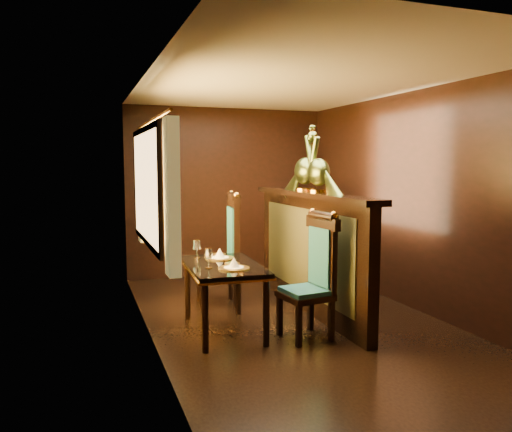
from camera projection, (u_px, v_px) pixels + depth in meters
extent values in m
plane|color=black|center=(294.00, 321.00, 5.31)|extent=(5.00, 5.00, 0.00)
cube|color=black|center=(227.00, 192.00, 7.52)|extent=(3.00, 0.04, 2.50)
cube|color=black|center=(475.00, 239.00, 2.84)|extent=(3.00, 0.04, 2.50)
cube|color=black|center=(149.00, 209.00, 4.68)|extent=(0.04, 5.00, 2.50)
cube|color=black|center=(415.00, 201.00, 5.69)|extent=(0.04, 5.00, 2.50)
cube|color=beige|center=(296.00, 82.00, 5.05)|extent=(3.00, 5.00, 0.04)
cube|color=#FFC672|center=(145.00, 186.00, 4.94)|extent=(0.01, 1.70, 1.05)
cube|color=gold|center=(172.00, 198.00, 4.07)|extent=(0.10, 0.22, 1.30)
cube|color=gold|center=(143.00, 187.00, 5.89)|extent=(0.10, 0.22, 1.30)
cylinder|color=gold|center=(151.00, 121.00, 4.90)|extent=(0.03, 2.20, 0.03)
cube|color=black|center=(310.00, 255.00, 5.64)|extent=(0.12, 2.60, 1.30)
cube|color=#3D3A1C|center=(305.00, 251.00, 5.61)|extent=(0.02, 2.20, 0.95)
cube|color=black|center=(311.00, 195.00, 5.56)|extent=(0.26, 2.70, 0.06)
cube|color=black|center=(223.00, 266.00, 4.94)|extent=(0.75, 1.18, 0.04)
cube|color=gold|center=(223.00, 269.00, 4.94)|extent=(0.77, 1.20, 0.02)
cylinder|color=black|center=(205.00, 318.00, 4.40)|extent=(0.06, 0.06, 0.63)
cylinder|color=black|center=(266.00, 313.00, 4.56)|extent=(0.06, 0.06, 0.63)
cylinder|color=black|center=(188.00, 290.00, 5.38)|extent=(0.06, 0.06, 0.63)
cylinder|color=black|center=(238.00, 287.00, 5.54)|extent=(0.06, 0.06, 0.63)
cylinder|color=gold|center=(234.00, 268.00, 4.71)|extent=(0.30, 0.30, 0.01)
cone|color=white|center=(234.00, 262.00, 4.71)|extent=(0.11, 0.11, 0.10)
cylinder|color=gold|center=(220.00, 258.00, 5.22)|extent=(0.30, 0.30, 0.01)
cone|color=white|center=(220.00, 253.00, 5.21)|extent=(0.11, 0.11, 0.10)
cylinder|color=silver|center=(197.00, 263.00, 4.83)|extent=(0.03, 0.03, 0.06)
cylinder|color=silver|center=(197.00, 262.00, 4.90)|extent=(0.03, 0.03, 0.06)
cube|color=black|center=(305.00, 296.00, 4.77)|extent=(0.48, 0.48, 0.06)
cube|color=#165F63|center=(305.00, 291.00, 4.77)|extent=(0.44, 0.44, 0.05)
cube|color=#165F63|center=(322.00, 256.00, 4.82)|extent=(0.07, 0.34, 0.56)
cube|color=black|center=(299.00, 326.00, 4.56)|extent=(0.05, 0.05, 0.39)
cube|color=black|center=(331.00, 321.00, 4.72)|extent=(0.05, 0.05, 0.39)
cube|color=black|center=(280.00, 316.00, 4.88)|extent=(0.05, 0.05, 0.39)
cube|color=black|center=(311.00, 311.00, 5.04)|extent=(0.05, 0.05, 0.39)
sphere|color=gold|center=(334.00, 215.00, 4.62)|extent=(0.07, 0.07, 0.07)
sphere|color=gold|center=(313.00, 212.00, 4.94)|extent=(0.07, 0.07, 0.07)
cube|color=black|center=(217.00, 267.00, 5.91)|extent=(0.54, 0.54, 0.06)
cube|color=#165F63|center=(217.00, 262.00, 5.91)|extent=(0.49, 0.49, 0.05)
cube|color=#165F63|center=(234.00, 233.00, 5.92)|extent=(0.09, 0.38, 0.61)
cube|color=black|center=(202.00, 292.00, 5.71)|extent=(0.05, 0.05, 0.43)
cube|color=black|center=(236.00, 290.00, 5.79)|extent=(0.05, 0.05, 0.43)
cube|color=black|center=(199.00, 284.00, 6.09)|extent=(0.05, 0.05, 0.43)
cube|color=black|center=(231.00, 282.00, 6.17)|extent=(0.05, 0.05, 0.43)
sphere|color=gold|center=(236.00, 195.00, 5.67)|extent=(0.07, 0.07, 0.07)
sphere|color=gold|center=(231.00, 193.00, 6.06)|extent=(0.07, 0.07, 0.07)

